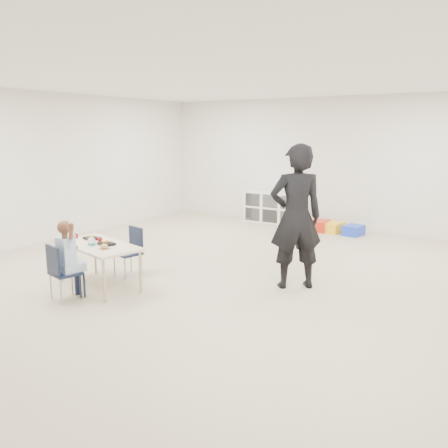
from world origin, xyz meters
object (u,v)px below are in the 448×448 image
Objects in this scene: chair_near at (66,272)px; adult at (296,217)px; table at (99,265)px; child at (65,256)px; cubby_shelf at (274,208)px.

chair_near is 3.02m from adult.
chair_near is at bearing -74.58° from table.
chair_near is 0.37× the size of adult.
adult is (2.19, 1.99, 0.40)m from child.
child is 0.80× the size of cubby_shelf.
adult is at bearing 46.14° from table.
cubby_shelf is (-0.12, 5.41, 0.05)m from table.
cubby_shelf is (-0.14, 5.97, -0.01)m from chair_near.
cubby_shelf is at bearing -99.29° from adult.
chair_near is (0.02, -0.56, 0.06)m from table.
table is 1.98× the size of chair_near.
cubby_shelf reaches higher than table.
cubby_shelf is 4.66m from adult.
adult is at bearing -59.68° from cubby_shelf.
cubby_shelf is at bearing 104.63° from table.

